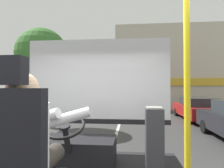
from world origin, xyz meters
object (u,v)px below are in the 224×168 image
bus_driver (26,139)px  parked_car_red (197,108)px  parked_car_charcoal (163,98)px  handrail_pole (187,88)px  fare_box (154,140)px  parked_car_silver (168,100)px  steering_console (75,152)px

bus_driver → parked_car_red: 11.17m
bus_driver → parked_car_charcoal: (4.46, 21.80, -0.83)m
handrail_pole → fare_box: bearing=95.0°
parked_car_red → parked_car_charcoal: size_ratio=1.09×
bus_driver → parked_car_charcoal: bus_driver is taller
parked_car_silver → parked_car_charcoal: bearing=86.4°
fare_box → handrail_pole: bearing=-85.0°
steering_console → parked_car_red: (4.55, 8.93, -0.31)m
handrail_pole → parked_car_charcoal: bearing=81.4°
parked_car_charcoal → handrail_pole: bearing=-98.6°
bus_driver → parked_car_silver: 16.99m
handrail_pole → parked_car_charcoal: handrail_pole is taller
fare_box → parked_car_red: 9.65m
steering_console → fare_box: 1.09m
fare_box → parked_car_silver: bearing=78.7°
steering_console → handrail_pole: (1.16, -1.17, 0.88)m
bus_driver → parked_car_charcoal: bearing=78.4°
fare_box → parked_car_charcoal: bearing=80.6°
parked_car_silver → parked_car_charcoal: (0.34, 5.34, -0.09)m
parked_car_red → parked_car_charcoal: (-0.09, 11.64, -0.02)m
steering_console → parked_car_silver: steering_console is taller
parked_car_silver → handrail_pole: bearing=-100.2°
bus_driver → parked_car_silver: (4.12, 16.46, -0.75)m
bus_driver → steering_console: bus_driver is taller
handrail_pole → parked_car_silver: (2.96, 16.40, -1.12)m
steering_console → handrail_pole: bearing=-45.2°
bus_driver → parked_car_red: size_ratio=0.20×
steering_console → parked_car_charcoal: (4.46, 20.57, -0.33)m
bus_driver → parked_car_silver: size_ratio=0.22×
handrail_pole → fare_box: size_ratio=2.59×
handrail_pole → parked_car_silver: handrail_pole is taller
handrail_pole → parked_car_charcoal: 22.02m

